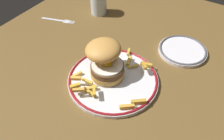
% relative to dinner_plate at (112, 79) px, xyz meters
% --- Properties ---
extents(ground_plane, '(1.35, 1.07, 0.04)m').
position_rel_dinner_plate_xyz_m(ground_plane, '(-0.02, -0.00, -0.03)').
color(ground_plane, brown).
extents(dinner_plate, '(0.28, 0.28, 0.02)m').
position_rel_dinner_plate_xyz_m(dinner_plate, '(0.00, 0.00, 0.00)').
color(dinner_plate, silver).
rests_on(dinner_plate, ground_plane).
extents(burger, '(0.14, 0.14, 0.11)m').
position_rel_dinner_plate_xyz_m(burger, '(0.01, 0.03, 0.06)').
color(burger, gold).
rests_on(burger, dinner_plate).
extents(fries_pile, '(0.26, 0.24, 0.03)m').
position_rel_dinner_plate_xyz_m(fries_pile, '(-0.02, -0.01, 0.02)').
color(fries_pile, gold).
rests_on(fries_pile, dinner_plate).
extents(water_glass, '(0.07, 0.07, 0.09)m').
position_rel_dinner_plate_xyz_m(water_glass, '(0.30, 0.26, 0.03)').
color(water_glass, silver).
rests_on(water_glass, ground_plane).
extents(side_plate, '(0.17, 0.17, 0.02)m').
position_rel_dinner_plate_xyz_m(side_plate, '(0.24, -0.14, -0.00)').
color(side_plate, white).
rests_on(side_plate, ground_plane).
extents(fork, '(0.06, 0.14, 0.00)m').
position_rel_dinner_plate_xyz_m(fork, '(0.17, 0.36, -0.01)').
color(fork, silver).
rests_on(fork, ground_plane).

